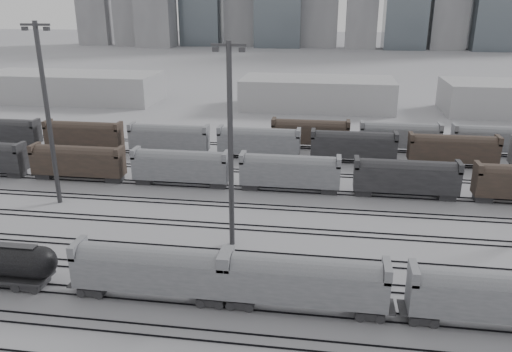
# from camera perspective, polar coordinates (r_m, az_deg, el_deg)

# --- Properties ---
(ground) EXTENTS (900.00, 900.00, 0.00)m
(ground) POSITION_cam_1_polar(r_m,az_deg,el_deg) (49.51, -9.02, -14.45)
(ground) COLOR #A2A2A7
(ground) RESTS_ON ground
(tracks) EXTENTS (220.00, 71.50, 0.16)m
(tracks) POSITION_cam_1_polar(r_m,az_deg,el_deg) (64.18, -4.44, -5.84)
(tracks) COLOR black
(tracks) RESTS_ON ground
(hopper_car_a) EXTENTS (15.02, 2.98, 5.37)m
(hopper_car_a) POSITION_cam_1_polar(r_m,az_deg,el_deg) (49.42, -12.02, -10.21)
(hopper_car_a) COLOR black
(hopper_car_a) RESTS_ON ground
(hopper_car_b) EXTENTS (15.01, 2.98, 5.37)m
(hopper_car_b) POSITION_cam_1_polar(r_m,az_deg,el_deg) (46.72, 5.65, -11.71)
(hopper_car_b) COLOR black
(hopper_car_b) RESTS_ON ground
(hopper_car_c) EXTENTS (14.87, 2.95, 5.32)m
(hopper_car_c) POSITION_cam_1_polar(r_m,az_deg,el_deg) (49.11, 25.75, -12.13)
(hopper_car_c) COLOR black
(hopper_car_c) RESTS_ON ground
(light_mast_b) EXTENTS (4.00, 0.64, 25.01)m
(light_mast_b) POSITION_cam_1_polar(r_m,az_deg,el_deg) (73.51, -22.75, 6.83)
(light_mast_b) COLOR #39393C
(light_mast_b) RESTS_ON ground
(light_mast_c) EXTENTS (3.76, 0.60, 23.51)m
(light_mast_c) POSITION_cam_1_polar(r_m,az_deg,el_deg) (55.49, -2.94, 3.79)
(light_mast_c) COLOR #39393C
(light_mast_c) RESTS_ON ground
(bg_string_near) EXTENTS (151.00, 3.00, 5.60)m
(bg_string_near) POSITION_cam_1_polar(r_m,az_deg,el_deg) (75.35, 3.88, 0.31)
(bg_string_near) COLOR gray
(bg_string_near) RESTS_ON ground
(bg_string_mid) EXTENTS (151.00, 3.00, 5.60)m
(bg_string_mid) POSITION_cam_1_polar(r_m,az_deg,el_deg) (90.54, 11.06, 3.28)
(bg_string_mid) COLOR black
(bg_string_mid) RESTS_ON ground
(bg_string_far) EXTENTS (66.00, 3.00, 5.60)m
(bg_string_far) POSITION_cam_1_polar(r_m,az_deg,el_deg) (100.61, 20.91, 3.97)
(bg_string_far) COLOR #43332A
(bg_string_far) RESTS_ON ground
(warehouse_left) EXTENTS (50.00, 18.00, 8.00)m
(warehouse_left) POSITION_cam_1_polar(r_m,az_deg,el_deg) (154.58, -20.31, 9.52)
(warehouse_left) COLOR #AFAFB1
(warehouse_left) RESTS_ON ground
(warehouse_mid) EXTENTS (40.00, 18.00, 8.00)m
(warehouse_mid) POSITION_cam_1_polar(r_m,az_deg,el_deg) (136.09, 6.98, 9.37)
(warehouse_mid) COLOR #AFAFB1
(warehouse_mid) RESTS_ON ground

